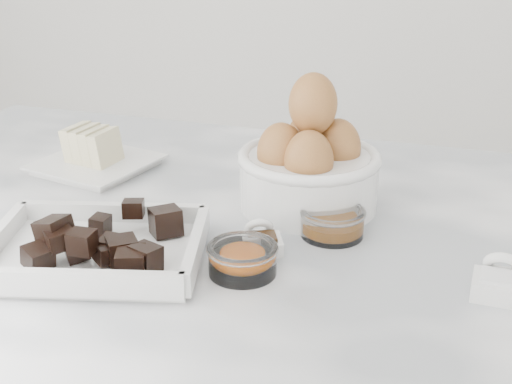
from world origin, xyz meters
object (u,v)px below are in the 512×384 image
at_px(chocolate_dish, 95,241).
at_px(salt_spoon, 501,281).
at_px(zest_bowl, 243,258).
at_px(vanilla_spoon, 261,240).
at_px(egg_bowl, 309,165).
at_px(honey_bowl, 332,222).
at_px(butter_plate, 94,155).
at_px(sugar_ramekin, 327,174).

height_order(chocolate_dish, salt_spoon, chocolate_dish).
distance_m(zest_bowl, vanilla_spoon, 0.06).
distance_m(egg_bowl, zest_bowl, 0.21).
bearing_deg(chocolate_dish, salt_spoon, 8.61).
bearing_deg(vanilla_spoon, egg_bowl, 81.02).
relative_size(honey_bowl, zest_bowl, 1.02).
bearing_deg(salt_spoon, zest_bowl, -171.26).
distance_m(butter_plate, egg_bowl, 0.34).
xyz_separation_m(egg_bowl, salt_spoon, (0.25, -0.16, -0.04)).
bearing_deg(sugar_ramekin, vanilla_spoon, -100.30).
bearing_deg(vanilla_spoon, butter_plate, 151.22).
bearing_deg(salt_spoon, honey_bowl, 157.50).
relative_size(honey_bowl, salt_spoon, 1.14).
xyz_separation_m(egg_bowl, zest_bowl, (-0.02, -0.20, -0.04)).
bearing_deg(honey_bowl, butter_plate, 163.89).
distance_m(egg_bowl, salt_spoon, 0.30).
distance_m(butter_plate, salt_spoon, 0.62).
xyz_separation_m(chocolate_dish, egg_bowl, (0.19, 0.23, 0.03)).
relative_size(chocolate_dish, zest_bowl, 3.50).
relative_size(butter_plate, zest_bowl, 2.34).
bearing_deg(vanilla_spoon, zest_bowl, -91.80).
xyz_separation_m(vanilla_spoon, salt_spoon, (0.27, -0.02, 0.00)).
relative_size(zest_bowl, vanilla_spoon, 1.15).
relative_size(sugar_ramekin, salt_spoon, 1.15).
xyz_separation_m(egg_bowl, vanilla_spoon, (-0.02, -0.14, -0.05)).
height_order(butter_plate, egg_bowl, egg_bowl).
bearing_deg(honey_bowl, vanilla_spoon, -139.01).
bearing_deg(zest_bowl, salt_spoon, 8.74).
height_order(sugar_ramekin, vanilla_spoon, sugar_ramekin).
bearing_deg(butter_plate, vanilla_spoon, -28.78).
height_order(chocolate_dish, vanilla_spoon, chocolate_dish).
bearing_deg(sugar_ramekin, salt_spoon, -42.70).
bearing_deg(vanilla_spoon, honey_bowl, 40.99).
height_order(chocolate_dish, zest_bowl, chocolate_dish).
height_order(chocolate_dish, sugar_ramekin, chocolate_dish).
height_order(sugar_ramekin, salt_spoon, sugar_ramekin).
distance_m(chocolate_dish, sugar_ramekin, 0.35).
height_order(zest_bowl, salt_spoon, salt_spoon).
bearing_deg(zest_bowl, egg_bowl, 83.16).
height_order(butter_plate, salt_spoon, butter_plate).
distance_m(egg_bowl, honey_bowl, 0.10).
xyz_separation_m(butter_plate, vanilla_spoon, (0.32, -0.17, -0.01)).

